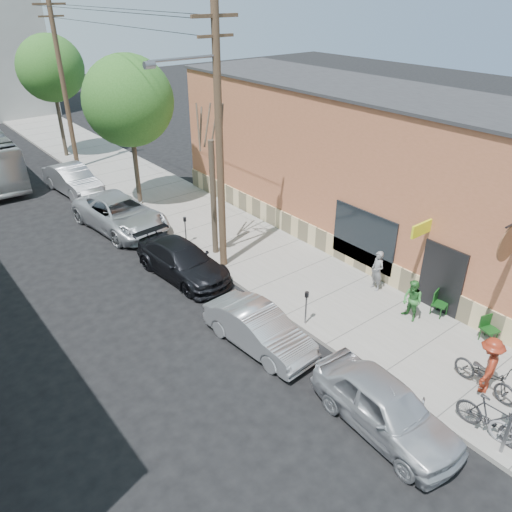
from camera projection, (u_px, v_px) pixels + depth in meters
ground at (278, 374)px, 14.86m from camera, size 120.00×120.00×0.00m
sidewalk at (199, 218)px, 24.72m from camera, size 4.50×58.00×0.15m
cafe_building at (362, 166)px, 21.64m from camera, size 6.60×20.20×6.61m
parking_meter_near at (306, 303)px, 16.47m from camera, size 0.14×0.14×1.24m
parking_meter_far at (185, 226)px, 21.74m from camera, size 0.14×0.14×1.24m
utility_pole_near at (218, 137)px, 17.93m from camera, size 3.57×0.28×10.00m
utility_pole_far at (63, 81)px, 28.99m from camera, size 1.80×0.28×10.00m
tree_bare at (213, 199)px, 20.26m from camera, size 0.24×0.24×4.85m
tree_leafy_mid at (128, 101)px, 23.75m from camera, size 4.33×4.33×7.39m
tree_leafy_far at (51, 68)px, 31.02m from camera, size 4.08×4.08×7.59m
patio_chair_a at (440, 304)px, 17.09m from camera, size 0.61×0.61×0.88m
patio_chair_b at (490, 329)px, 15.83m from camera, size 0.62×0.62×0.88m
patron_grey at (377, 271)px, 18.42m from camera, size 0.49×0.64×1.56m
patron_green at (412, 301)px, 16.73m from camera, size 0.68×0.81×1.48m
cyclist at (489, 365)px, 13.68m from camera, size 1.26×0.95×1.74m
cyclist_bike at (486, 375)px, 13.86m from camera, size 0.82×1.97×1.01m
parked_bike_a at (492, 419)px, 12.41m from camera, size 0.64×1.87×1.11m
car_0 at (385, 407)px, 12.73m from camera, size 2.01×4.38×1.45m
car_1 at (259, 329)px, 15.73m from camera, size 1.72×4.12×1.32m
car_2 at (182, 261)px, 19.63m from camera, size 2.27×4.77×1.34m
car_3 at (121, 214)px, 23.42m from camera, size 3.08×5.75×1.53m
car_4 at (73, 180)px, 27.61m from camera, size 1.99×4.69×1.51m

